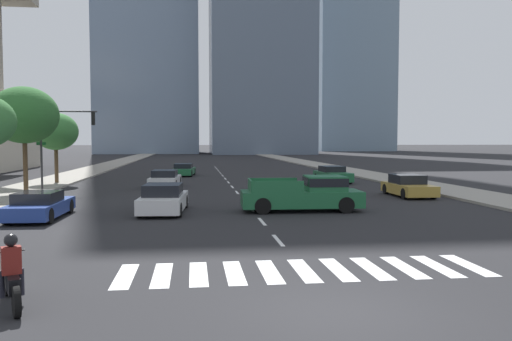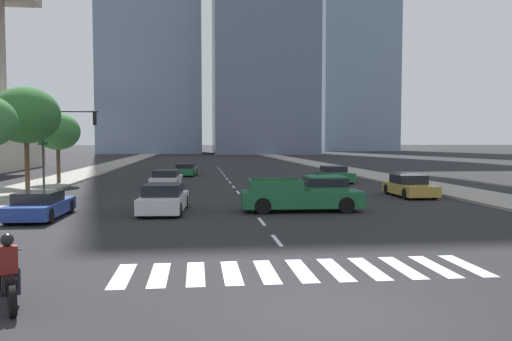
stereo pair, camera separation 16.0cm
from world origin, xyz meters
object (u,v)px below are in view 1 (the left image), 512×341
Objects in this scene: sedan_white_1 at (164,199)px; sedan_green_4 at (333,175)px; sedan_green_3 at (184,170)px; street_tree_third at (56,132)px; motorcycle_trailing at (11,278)px; pickup_truck at (307,194)px; sedan_blue_5 at (40,206)px; sedan_white_2 at (165,179)px; sedan_gold_0 at (408,186)px; street_tree_second at (24,115)px; traffic_signal_far at (62,132)px.

sedan_white_1 is 1.01× the size of sedan_green_4.
street_tree_third is (-9.47, -8.63, 3.48)m from sedan_green_3.
motorcycle_trailing is 0.36× the size of pickup_truck.
sedan_green_3 is 26.88m from sedan_blue_5.
sedan_blue_5 is at bearing 173.49° from sedan_green_3.
sedan_white_2 is at bearing 6.92° from sedan_white_1.
street_tree_third is at bearing -115.16° from sedan_gold_0.
street_tree_second is at bearing -90.00° from street_tree_third.
street_tree_second is at bearing -76.65° from sedan_green_4.
sedan_green_3 is at bearing 59.15° from street_tree_second.
sedan_white_2 is at bearing 25.00° from street_tree_second.
sedan_green_3 is 1.03× the size of sedan_blue_5.
pickup_truck is 17.08m from sedan_green_4.
motorcycle_trailing is 0.43× the size of sedan_white_2.
sedan_gold_0 is 24.13m from sedan_green_3.
street_tree_second is (-8.34, -3.89, 4.33)m from sedan_white_2.
traffic_signal_far is 5.50m from street_tree_third.
motorcycle_trailing is 13.41m from sedan_white_1.
street_tree_second is (-3.80, 10.43, 4.36)m from sedan_blue_5.
motorcycle_trailing is 12.35m from sedan_blue_5.
sedan_blue_5 is at bearing -69.98° from street_tree_second.
sedan_gold_0 is 0.93× the size of sedan_white_1.
sedan_green_4 is 0.83× the size of traffic_signal_far.
sedan_blue_5 is (-19.38, -6.42, -0.05)m from sedan_gold_0.
motorcycle_trailing reaches higher than sedan_gold_0.
traffic_signal_far reaches higher than sedan_gold_0.
street_tree_third reaches higher than sedan_white_1.
street_tree_second reaches higher than traffic_signal_far.
sedan_green_3 is at bearing 105.86° from pickup_truck.
sedan_green_3 is at bearing 42.37° from street_tree_third.
street_tree_second reaches higher than sedan_white_2.
sedan_green_3 is 1.01× the size of sedan_green_4.
sedan_white_2 is at bearing -82.15° from sedan_green_4.
sedan_white_2 is at bearing -179.70° from sedan_green_3.
sedan_green_4 is (14.77, 28.99, 0.03)m from motorcycle_trailing.
sedan_white_2 is 13.39m from sedan_green_4.
sedan_green_4 is at bearing -51.46° from motorcycle_trailing.
sedan_white_1 is at bearing -45.79° from street_tree_second.
street_tree_second reaches higher than sedan_blue_5.
sedan_green_4 is (12.00, -9.29, 0.06)m from sedan_green_3.
street_tree_third reaches higher than sedan_blue_5.
sedan_white_2 reaches higher than sedan_blue_5.
street_tree_second is at bearing 118.91° from sedan_white_2.
street_tree_third reaches higher than sedan_green_3.
sedan_white_1 is 20.13m from sedan_green_4.
sedan_white_1 is at bearing -42.00° from sedan_green_4.
sedan_white_1 is at bearing -57.25° from traffic_signal_far.
sedan_gold_0 is at bearing -114.12° from sedan_white_2.
sedan_green_3 is (-6.25, 25.37, -0.26)m from pickup_truck.
pickup_truck is at bearing -88.36° from sedan_white_1.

